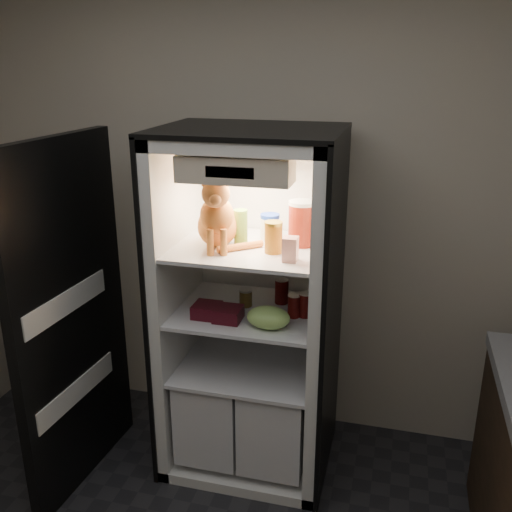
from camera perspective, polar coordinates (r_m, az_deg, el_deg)
The scene contains 16 objects.
room_shell at distance 1.60m, azimuth -13.42°, elevation -2.16°, with size 3.60×3.60×3.60m.
refrigerator at distance 3.12m, azimuth -0.43°, elevation -7.36°, with size 0.90×0.72×1.88m.
fridge_door at distance 3.07m, azimuth -18.00°, elevation -6.29°, with size 0.12×0.87×1.85m.
tabby_cat at distance 2.81m, azimuth -3.84°, elevation 3.73°, with size 0.37×0.40×0.40m.
parmesan_shaker at distance 2.87m, azimuth -1.54°, elevation 2.87°, with size 0.07×0.07×0.18m.
mayo_tub at distance 2.95m, azimuth 1.40°, elevation 2.90°, with size 0.10×0.10×0.14m.
salsa_jar at distance 2.76m, azimuth 1.75°, elevation 1.89°, with size 0.09×0.09×0.16m.
pepper_jar at distance 2.87m, azimuth 4.58°, elevation 3.28°, with size 0.14×0.14×0.23m.
cream_carton at distance 2.65m, azimuth 3.45°, elevation 0.68°, with size 0.07×0.07×0.12m, color silver.
soda_can_a at distance 3.06m, azimuth 2.58°, elevation -3.52°, with size 0.07×0.07×0.14m.
soda_can_b at distance 2.91m, azimuth 4.93°, elevation -4.88°, with size 0.07×0.07×0.13m.
soda_can_c at distance 2.90m, azimuth 3.81°, elevation -5.01°, with size 0.06×0.06×0.12m.
condiment_jar at distance 3.03m, azimuth -1.03°, elevation -4.17°, with size 0.07×0.07×0.09m.
grape_bag at distance 2.79m, azimuth 1.25°, elevation -6.17°, with size 0.21×0.16×0.11m, color #89C45B.
berry_box_left at distance 2.92m, azimuth -4.94°, elevation -5.43°, with size 0.13×0.13×0.07m, color #540E16.
berry_box_right at distance 2.87m, azimuth -2.80°, elevation -5.81°, with size 0.13×0.13×0.07m, color #540E16.
Camera 1 is at (0.73, -1.31, 2.19)m, focal length 40.00 mm.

